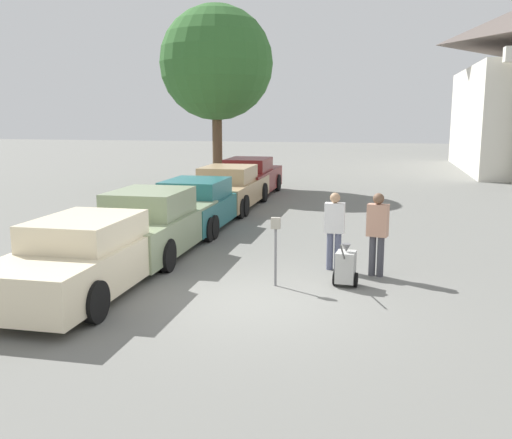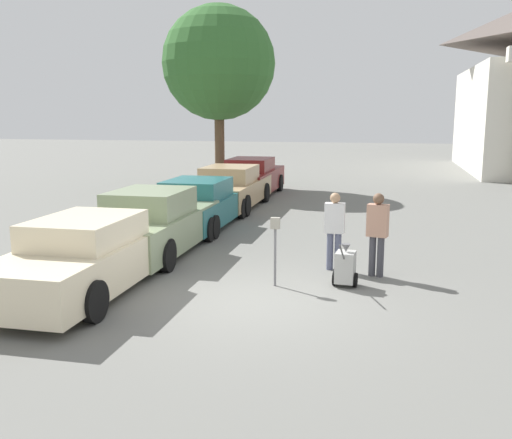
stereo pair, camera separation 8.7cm
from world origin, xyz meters
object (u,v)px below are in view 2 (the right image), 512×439
(parked_car_cream, at_px, (91,255))
(person_supervisor, at_px, (377,229))
(parked_car_maroon, at_px, (251,178))
(parking_meter, at_px, (275,239))
(equipment_cart, at_px, (345,267))
(parked_car_tan, at_px, (231,188))
(parked_car_sage, at_px, (153,225))
(person_worker, at_px, (334,226))
(parked_car_teal, at_px, (199,205))

(parked_car_cream, bearing_deg, person_supervisor, 22.12)
(parked_car_maroon, height_order, parking_meter, parked_car_maroon)
(parked_car_maroon, distance_m, equipment_cart, 12.77)
(parked_car_tan, bearing_deg, parked_car_maroon, 89.67)
(parked_car_sage, relative_size, person_worker, 2.89)
(parked_car_cream, distance_m, parking_meter, 3.51)
(parked_car_sage, relative_size, parked_car_tan, 0.93)
(parked_car_tan, relative_size, person_worker, 3.12)
(person_supervisor, bearing_deg, equipment_cart, 69.48)
(parked_car_cream, distance_m, parked_car_teal, 6.41)
(parked_car_maroon, relative_size, parking_meter, 3.86)
(parked_car_teal, relative_size, parked_car_tan, 0.96)
(parked_car_teal, distance_m, parking_meter, 6.33)
(parked_car_tan, height_order, parked_car_maroon, parked_car_maroon)
(parked_car_cream, distance_m, person_worker, 5.01)
(parked_car_tan, bearing_deg, equipment_cart, -62.05)
(parked_car_sage, xyz_separation_m, parked_car_tan, (0.00, 7.04, -0.01))
(parked_car_teal, bearing_deg, person_worker, -42.47)
(parked_car_cream, xyz_separation_m, parked_car_sage, (0.00, 2.98, 0.03))
(parked_car_maroon, bearing_deg, parked_car_sage, -90.33)
(parked_car_teal, bearing_deg, parking_meter, -58.43)
(parked_car_sage, xyz_separation_m, equipment_cart, (4.68, -1.66, -0.32))
(person_supervisor, bearing_deg, parked_car_cream, 36.07)
(parked_car_teal, height_order, equipment_cart, parked_car_teal)
(parked_car_cream, height_order, parked_car_sage, parked_car_sage)
(parked_car_teal, xyz_separation_m, parked_car_maroon, (-0.00, 6.79, 0.07))
(equipment_cart, bearing_deg, parked_car_cream, -159.57)
(parked_car_cream, height_order, parked_car_maroon, parked_car_maroon)
(parked_car_maroon, bearing_deg, person_worker, -68.24)
(parked_car_teal, bearing_deg, parked_car_sage, -90.33)
(parked_car_tan, distance_m, person_worker, 8.72)
(equipment_cart, bearing_deg, parked_car_maroon, 116.14)
(parked_car_sage, bearing_deg, parked_car_cream, -90.33)
(person_supervisor, bearing_deg, parked_car_teal, -25.28)
(parked_car_maroon, bearing_deg, parked_car_tan, -90.33)
(parked_car_teal, relative_size, equipment_cart, 5.06)
(parked_car_teal, xyz_separation_m, person_worker, (4.35, -3.94, 0.29))
(parked_car_sage, relative_size, parked_car_maroon, 0.93)
(parked_car_teal, bearing_deg, person_supervisor, -39.23)
(parked_car_cream, relative_size, parked_car_tan, 0.99)
(parked_car_tan, distance_m, parking_meter, 9.59)
(parked_car_teal, distance_m, parked_car_tan, 3.61)
(parked_car_sage, xyz_separation_m, person_worker, (4.35, -0.51, 0.24))
(parked_car_maroon, distance_m, person_worker, 11.58)
(parked_car_teal, distance_m, equipment_cart, 6.92)
(parked_car_cream, height_order, parking_meter, parked_car_cream)
(person_supervisor, bearing_deg, parked_car_tan, -42.59)
(parked_car_cream, bearing_deg, parked_car_tan, 89.67)
(parked_car_sage, bearing_deg, person_worker, -7.06)
(parked_car_sage, relative_size, parked_car_teal, 0.96)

